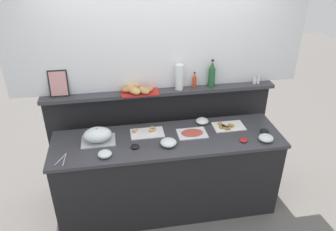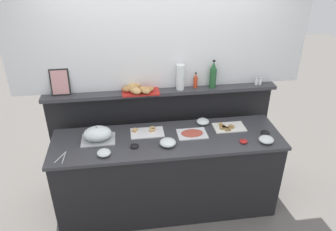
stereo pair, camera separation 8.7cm
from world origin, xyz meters
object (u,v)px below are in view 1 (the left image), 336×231
object	(u,v)px
glass_bowl_medium	(202,121)
water_carafe	(179,77)
glass_bowl_large	(168,143)
glass_bowl_small	(266,138)
pepper_shaker	(258,80)
condiment_bowl_dark	(264,131)
bread_basket	(136,89)
condiment_bowl_red	(135,146)
serving_cloche	(98,135)
wine_bottle_green	(212,75)
serving_tongs	(63,159)
sandwich_platter_side	(227,126)
cold_cuts_platter	(192,133)
sandwich_platter_front	(147,132)
hot_sauce_bottle	(194,81)
framed_picture	(58,84)
salt_shaker	(255,80)
glass_bowl_extra	(105,154)
condiment_bowl_cream	(244,140)

from	to	relation	value
glass_bowl_medium	water_carafe	size ratio (longest dim) A/B	0.50
glass_bowl_large	glass_bowl_small	distance (m)	1.00
pepper_shaker	condiment_bowl_dark	bearing A→B (deg)	-100.41
glass_bowl_large	bread_basket	world-z (taller)	bread_basket
glass_bowl_large	condiment_bowl_red	world-z (taller)	glass_bowl_large
bread_basket	serving_cloche	bearing A→B (deg)	-139.80
wine_bottle_green	condiment_bowl_red	bearing A→B (deg)	-148.71
glass_bowl_small	water_carafe	xyz separation A→B (m)	(-0.78, 0.65, 0.46)
serving_cloche	wine_bottle_green	size ratio (longest dim) A/B	1.08
condiment_bowl_dark	serving_tongs	bearing A→B (deg)	-176.25
condiment_bowl_red	bread_basket	world-z (taller)	bread_basket
glass_bowl_large	serving_tongs	bearing A→B (deg)	-176.17
sandwich_platter_side	cold_cuts_platter	size ratio (longest dim) A/B	1.09
condiment_bowl_dark	serving_tongs	world-z (taller)	condiment_bowl_dark
glass_bowl_large	serving_tongs	world-z (taller)	glass_bowl_large
water_carafe	bread_basket	bearing A→B (deg)	-178.79
wine_bottle_green	pepper_shaker	distance (m)	0.56
serving_cloche	water_carafe	size ratio (longest dim) A/B	1.20
sandwich_platter_front	glass_bowl_large	xyz separation A→B (m)	(0.19, -0.26, 0.02)
glass_bowl_large	glass_bowl_medium	size ratio (longest dim) A/B	1.16
condiment_bowl_red	hot_sauce_bottle	size ratio (longest dim) A/B	0.48
condiment_bowl_dark	pepper_shaker	size ratio (longest dim) A/B	1.07
glass_bowl_large	glass_bowl_small	xyz separation A→B (m)	(0.99, -0.08, -0.00)
sandwich_platter_side	water_carafe	size ratio (longest dim) A/B	1.19
glass_bowl_small	framed_picture	world-z (taller)	framed_picture
sandwich_platter_side	glass_bowl_large	xyz separation A→B (m)	(-0.69, -0.23, 0.02)
glass_bowl_large	bread_basket	xyz separation A→B (m)	(-0.25, 0.55, 0.35)
cold_cuts_platter	serving_cloche	bearing A→B (deg)	178.67
condiment_bowl_red	framed_picture	bearing A→B (deg)	140.72
framed_picture	serving_tongs	bearing A→B (deg)	-86.52
condiment_bowl_dark	framed_picture	bearing A→B (deg)	165.67
sandwich_platter_front	framed_picture	distance (m)	1.05
glass_bowl_large	salt_shaker	bearing A→B (deg)	27.36
cold_cuts_platter	glass_bowl_medium	distance (m)	0.26
glass_bowl_extra	salt_shaker	distance (m)	1.87
hot_sauce_bottle	water_carafe	distance (m)	0.19
glass_bowl_medium	condiment_bowl_red	world-z (taller)	glass_bowl_medium
sandwich_platter_front	condiment_bowl_red	xyz separation A→B (m)	(-0.15, -0.25, 0.01)
sandwich_platter_side	glass_bowl_large	world-z (taller)	glass_bowl_large
condiment_bowl_dark	bread_basket	bearing A→B (deg)	159.41
bread_basket	water_carafe	world-z (taller)	water_carafe
condiment_bowl_cream	framed_picture	bearing A→B (deg)	159.98
glass_bowl_large	water_carafe	bearing A→B (deg)	68.99
glass_bowl_small	condiment_bowl_red	size ratio (longest dim) A/B	1.79
condiment_bowl_dark	serving_tongs	distance (m)	2.06
wine_bottle_green	bread_basket	size ratio (longest dim) A/B	0.79
glass_bowl_large	condiment_bowl_dark	bearing A→B (deg)	3.67
serving_tongs	hot_sauce_bottle	size ratio (longest dim) A/B	1.06
sandwich_platter_side	condiment_bowl_cream	size ratio (longest dim) A/B	4.17
wine_bottle_green	pepper_shaker	xyz separation A→B (m)	(0.56, -0.00, -0.10)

